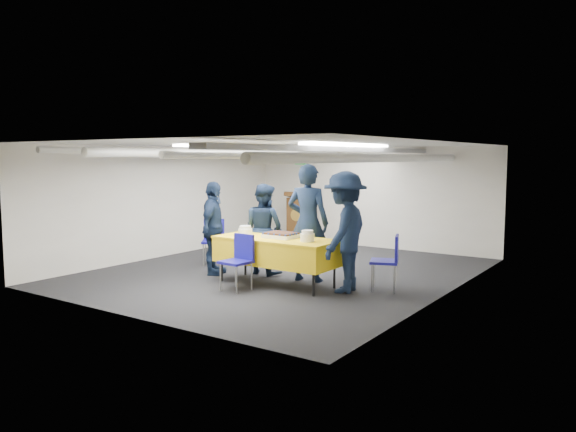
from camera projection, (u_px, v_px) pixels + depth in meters
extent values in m
plane|color=black|center=(283.00, 272.00, 10.18)|extent=(7.00, 7.00, 0.00)
cube|color=silver|center=(370.00, 197.00, 12.92)|extent=(6.00, 0.02, 2.30)
cube|color=silver|center=(166.00, 201.00, 11.73)|extent=(0.02, 7.00, 2.30)
cube|color=silver|center=(447.00, 219.00, 8.38)|extent=(0.02, 7.00, 2.30)
cube|color=silver|center=(283.00, 145.00, 9.94)|extent=(6.00, 7.00, 0.02)
cylinder|color=silver|center=(200.00, 152.00, 11.07)|extent=(0.10, 6.90, 0.10)
cylinder|color=silver|center=(244.00, 153.00, 10.46)|extent=(0.14, 6.90, 0.14)
cylinder|color=silver|center=(312.00, 155.00, 9.62)|extent=(0.10, 6.90, 0.10)
cylinder|color=silver|center=(381.00, 158.00, 8.89)|extent=(0.14, 6.90, 0.14)
cube|color=gray|center=(343.00, 149.00, 9.27)|extent=(0.28, 6.90, 0.08)
cube|color=white|center=(227.00, 147.00, 10.67)|extent=(0.25, 2.60, 0.04)
cube|color=white|center=(348.00, 145.00, 9.21)|extent=(0.25, 2.60, 0.04)
cube|color=#0C591E|center=(300.00, 162.00, 13.89)|extent=(0.30, 0.04, 0.12)
cylinder|color=black|center=(222.00, 271.00, 9.38)|extent=(0.04, 0.04, 0.36)
cylinder|color=black|center=(313.00, 284.00, 8.37)|extent=(0.04, 0.04, 0.36)
cylinder|color=black|center=(245.00, 265.00, 9.90)|extent=(0.04, 0.04, 0.36)
cylinder|color=black|center=(334.00, 277.00, 8.89)|extent=(0.04, 0.04, 0.36)
cube|color=yellow|center=(276.00, 252.00, 9.10)|extent=(2.02, 0.85, 0.39)
cube|color=yellow|center=(276.00, 239.00, 9.07)|extent=(2.04, 0.87, 0.03)
cube|color=white|center=(281.00, 236.00, 9.09)|extent=(0.50, 0.40, 0.06)
cube|color=black|center=(281.00, 233.00, 9.09)|extent=(0.48, 0.38, 0.03)
sphere|color=navy|center=(263.00, 233.00, 9.06)|extent=(0.04, 0.04, 0.04)
sphere|color=navy|center=(276.00, 231.00, 9.36)|extent=(0.04, 0.04, 0.04)
sphere|color=navy|center=(269.00, 234.00, 9.00)|extent=(0.04, 0.04, 0.04)
sphere|color=navy|center=(282.00, 232.00, 9.30)|extent=(0.04, 0.04, 0.04)
sphere|color=navy|center=(274.00, 235.00, 8.94)|extent=(0.04, 0.04, 0.04)
sphere|color=navy|center=(287.00, 232.00, 9.24)|extent=(0.04, 0.04, 0.04)
sphere|color=navy|center=(280.00, 235.00, 8.88)|extent=(0.04, 0.04, 0.04)
sphere|color=navy|center=(293.00, 233.00, 9.17)|extent=(0.04, 0.04, 0.04)
sphere|color=navy|center=(286.00, 236.00, 8.81)|extent=(0.04, 0.04, 0.04)
sphere|color=navy|center=(298.00, 233.00, 9.11)|extent=(0.04, 0.04, 0.04)
sphere|color=navy|center=(266.00, 233.00, 9.15)|extent=(0.04, 0.04, 0.04)
sphere|color=navy|center=(290.00, 235.00, 8.88)|extent=(0.04, 0.04, 0.04)
sphere|color=navy|center=(269.00, 232.00, 9.22)|extent=(0.04, 0.04, 0.04)
sphere|color=navy|center=(293.00, 234.00, 8.95)|extent=(0.04, 0.04, 0.04)
sphere|color=navy|center=(272.00, 232.00, 9.30)|extent=(0.04, 0.04, 0.04)
sphere|color=navy|center=(296.00, 234.00, 9.03)|extent=(0.04, 0.04, 0.04)
cylinder|color=white|center=(245.00, 232.00, 9.36)|extent=(0.23, 0.23, 0.11)
cylinder|color=white|center=(245.00, 227.00, 9.36)|extent=(0.19, 0.19, 0.05)
cylinder|color=white|center=(307.00, 238.00, 8.67)|extent=(0.22, 0.22, 0.13)
cylinder|color=white|center=(307.00, 232.00, 8.67)|extent=(0.18, 0.18, 0.05)
cube|color=brown|center=(301.00, 220.00, 13.52)|extent=(0.55, 0.45, 1.10)
cube|color=brown|center=(300.00, 196.00, 13.43)|extent=(0.62, 0.53, 0.21)
cylinder|color=gold|center=(296.00, 215.00, 13.31)|extent=(0.28, 0.02, 0.28)
cylinder|color=gray|center=(221.00, 277.00, 8.70)|extent=(0.02, 0.02, 0.43)
cylinder|color=gray|center=(237.00, 280.00, 8.49)|extent=(0.02, 0.02, 0.43)
cylinder|color=gray|center=(236.00, 274.00, 8.97)|extent=(0.02, 0.02, 0.43)
cylinder|color=gray|center=(252.00, 276.00, 8.76)|extent=(0.02, 0.02, 0.43)
cube|color=#151189|center=(236.00, 262.00, 8.71)|extent=(0.45, 0.45, 0.04)
cube|color=#151189|center=(244.00, 246.00, 8.83)|extent=(0.40, 0.07, 0.40)
cylinder|color=gray|center=(374.00, 274.00, 8.97)|extent=(0.02, 0.02, 0.43)
cylinder|color=gray|center=(372.00, 278.00, 8.64)|extent=(0.02, 0.02, 0.43)
cylinder|color=gray|center=(395.00, 275.00, 8.89)|extent=(0.02, 0.02, 0.43)
cylinder|color=gray|center=(394.00, 279.00, 8.57)|extent=(0.02, 0.02, 0.43)
cube|color=#151189|center=(384.00, 262.00, 8.75)|extent=(0.54, 0.54, 0.04)
cube|color=#151189|center=(397.00, 248.00, 8.68)|extent=(0.18, 0.39, 0.40)
cylinder|color=gray|center=(204.00, 255.00, 10.66)|extent=(0.02, 0.02, 0.43)
cylinder|color=gray|center=(221.00, 255.00, 10.67)|extent=(0.02, 0.02, 0.43)
cylinder|color=gray|center=(206.00, 252.00, 11.00)|extent=(0.02, 0.02, 0.43)
cylinder|color=gray|center=(223.00, 252.00, 11.01)|extent=(0.02, 0.02, 0.43)
cube|color=#151189|center=(213.00, 242.00, 10.81)|extent=(0.59, 0.59, 0.04)
cube|color=#151189|center=(214.00, 229.00, 10.98)|extent=(0.35, 0.27, 0.40)
imported|color=black|center=(308.00, 223.00, 9.34)|extent=(0.80, 0.60, 1.96)
imported|color=black|center=(264.00, 229.00, 9.95)|extent=(0.85, 0.71, 1.61)
imported|color=black|center=(213.00, 228.00, 9.88)|extent=(0.79, 1.04, 1.65)
imported|color=black|center=(345.00, 232.00, 8.61)|extent=(0.85, 1.29, 1.86)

